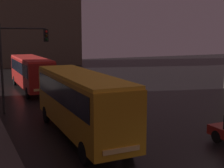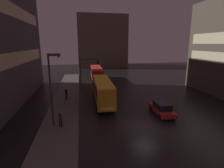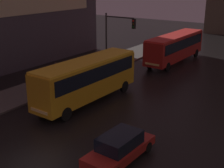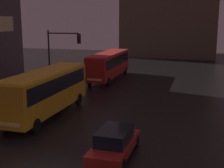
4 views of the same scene
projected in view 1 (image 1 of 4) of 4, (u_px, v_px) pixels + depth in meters
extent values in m
cube|color=brown|center=(24.00, 13.00, 56.97)|extent=(18.00, 12.00, 18.90)
cube|color=orange|center=(80.00, 102.00, 16.79)|extent=(2.58, 10.10, 2.75)
cube|color=black|center=(80.00, 90.00, 16.69)|extent=(2.62, 9.30, 1.10)
cube|color=yellow|center=(80.00, 75.00, 16.56)|extent=(2.53, 9.90, 0.16)
cube|color=#F4CC72|center=(121.00, 150.00, 12.41)|extent=(1.63, 0.14, 0.20)
cylinder|color=black|center=(128.00, 146.00, 14.19)|extent=(0.28, 1.01, 1.00)
cylinder|color=black|center=(84.00, 153.00, 13.32)|extent=(0.28, 1.01, 1.00)
cylinder|color=black|center=(78.00, 111.00, 20.70)|extent=(0.28, 1.01, 1.00)
cylinder|color=black|center=(46.00, 114.00, 19.83)|extent=(0.28, 1.01, 1.00)
cube|color=#AD1E19|center=(31.00, 72.00, 30.88)|extent=(2.57, 10.94, 2.58)
cube|color=black|center=(31.00, 67.00, 30.80)|extent=(2.61, 10.07, 1.10)
cube|color=red|center=(30.00, 58.00, 30.67)|extent=(2.52, 10.72, 0.16)
cube|color=#F4CC72|center=(44.00, 90.00, 26.12)|extent=(1.64, 0.13, 0.20)
cylinder|color=black|center=(52.00, 91.00, 27.91)|extent=(0.27, 1.00, 1.00)
cylinder|color=black|center=(28.00, 93.00, 27.02)|extent=(0.27, 1.00, 1.00)
cylinder|color=black|center=(34.00, 80.00, 35.16)|extent=(0.27, 1.00, 1.00)
cylinder|color=black|center=(15.00, 81.00, 34.27)|extent=(0.27, 1.00, 1.00)
cylinder|color=black|center=(217.00, 137.00, 16.02)|extent=(0.22, 0.65, 0.64)
cylinder|color=#2D2D2D|center=(2.00, 70.00, 21.42)|extent=(0.16, 0.16, 6.24)
cylinder|color=#2D2D2D|center=(23.00, 28.00, 21.66)|extent=(3.15, 0.12, 0.12)
cube|color=black|center=(46.00, 36.00, 22.42)|extent=(0.30, 0.24, 0.90)
sphere|color=red|center=(46.00, 32.00, 22.25)|extent=(0.18, 0.18, 0.18)
sphere|color=#3B2B07|center=(46.00, 36.00, 22.30)|extent=(0.18, 0.18, 0.18)
sphere|color=black|center=(47.00, 40.00, 22.34)|extent=(0.18, 0.18, 0.18)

